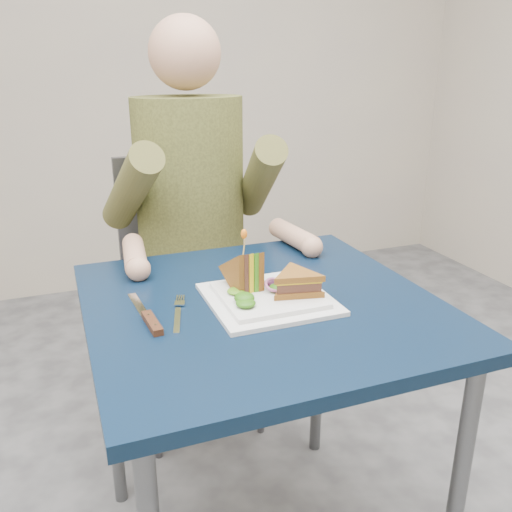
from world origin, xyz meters
name	(u,v)px	position (x,y,z in m)	size (l,w,h in m)	color
back_wall	(117,25)	(0.00, 2.00, 1.40)	(4.00, 0.02, 2.80)	#BFB39E
table	(262,333)	(0.00, 0.00, 0.65)	(0.75, 0.75, 0.73)	black
chair	(187,271)	(0.00, 0.71, 0.54)	(0.42, 0.40, 0.93)	#47474C
diner	(191,170)	(0.00, 0.60, 0.91)	(0.54, 0.59, 0.74)	#4A4D23
plate	(268,297)	(0.01, -0.01, 0.74)	(0.26, 0.26, 0.02)	white
sandwich_flat	(296,283)	(0.07, -0.03, 0.78)	(0.15, 0.15, 0.05)	brown
sandwich_upright	(244,274)	(-0.03, 0.04, 0.78)	(0.08, 0.13, 0.13)	brown
fork	(178,314)	(-0.19, -0.01, 0.73)	(0.06, 0.18, 0.01)	silver
knife	(149,319)	(-0.25, -0.02, 0.74)	(0.04, 0.22, 0.02)	silver
toothpick	(244,246)	(-0.03, 0.04, 0.85)	(0.00, 0.00, 0.06)	tan
toothpick_frill	(244,234)	(-0.03, 0.04, 0.88)	(0.01, 0.01, 0.02)	orange
lettuce_spill	(269,287)	(0.02, 0.00, 0.76)	(0.15, 0.13, 0.02)	#337A14
onion_ring	(274,285)	(0.03, 0.00, 0.77)	(0.04, 0.04, 0.01)	#9E4C7A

